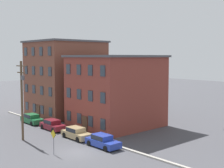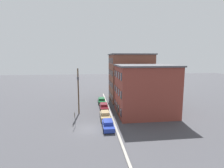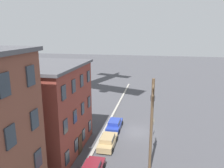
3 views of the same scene
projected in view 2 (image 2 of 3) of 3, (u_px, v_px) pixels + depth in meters
The scene contains 10 objects.
ground_plane at pixel (89, 129), 29.41m from camera, with size 200.00×200.00×0.00m, color #424247.
kerb_strip at pixel (115, 127), 29.95m from camera, with size 56.00×0.36×0.16m, color #9E998E.
apartment_corner at pixel (130, 77), 49.10m from camera, with size 11.15×11.41×12.95m.
apartment_midblock at pixel (145, 90), 36.63m from camera, with size 10.67×11.98×10.43m.
car_green at pixel (102, 100), 45.94m from camera, with size 4.40×1.92×1.43m.
car_maroon at pixel (104, 106), 40.26m from camera, with size 4.40×1.92×1.43m.
car_tan at pixel (105, 115), 34.25m from camera, with size 4.40×1.92×1.43m.
car_blue at pixel (108, 124), 29.34m from camera, with size 4.40×1.92×1.43m.
caution_sign at pixel (75, 117), 29.76m from camera, with size 1.01×0.08×2.70m.
utility_pole at pixel (78, 89), 36.60m from camera, with size 2.40×0.44×9.69m.
Camera 2 is at (28.24, 0.36, 11.82)m, focal length 28.00 mm.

